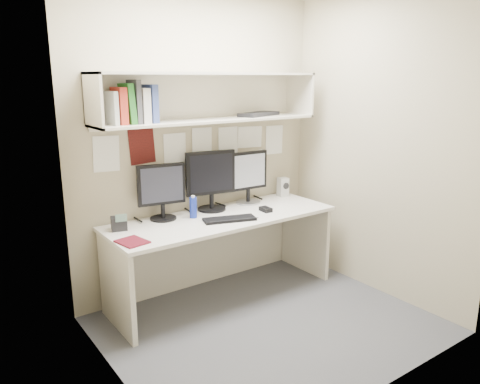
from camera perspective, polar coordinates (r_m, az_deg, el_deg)
floor at (r=3.80m, az=3.58°, el=-15.86°), size 2.40×2.00×0.01m
wall_back at (r=4.16m, az=-4.93°, el=5.75°), size 2.40×0.02×2.60m
wall_front at (r=2.68m, az=17.67°, el=0.62°), size 2.40×0.02×2.60m
wall_left at (r=2.76m, az=-15.67°, el=1.14°), size 0.02×2.00×2.60m
wall_right at (r=4.21m, az=16.65°, el=5.32°), size 0.02×2.00×2.60m
desk at (r=4.12m, az=-2.13°, el=-7.79°), size 2.00×0.70×0.73m
overhead_hutch at (r=4.01m, az=-4.01°, el=11.49°), size 2.00×0.38×0.40m
pinned_papers at (r=4.17m, az=-4.88°, el=5.06°), size 1.92×0.01×0.48m
monitor_left at (r=3.90m, az=-9.54°, el=0.32°), size 0.40×0.22×0.47m
monitor_center at (r=4.12m, az=-3.58°, el=1.62°), size 0.45×0.25×0.53m
monitor_right at (r=4.35m, az=0.94°, el=2.03°), size 0.42×0.23×0.49m
keyboard at (r=3.87m, az=-1.29°, el=-3.33°), size 0.46×0.28×0.02m
mouse at (r=4.13m, az=3.15°, el=-2.13°), size 0.08×0.12×0.04m
speaker at (r=4.66m, az=5.25°, el=0.63°), size 0.11×0.11×0.18m
blue_bottle at (r=3.94m, az=-5.73°, el=-1.86°), size 0.06×0.06×0.19m
maroon_notebook at (r=3.45m, az=-13.01°, el=-5.93°), size 0.21×0.25×0.01m
desk_phone at (r=3.73m, az=-14.53°, el=-3.71°), size 0.14×0.13×0.14m
book_stack at (r=3.65m, az=-12.97°, el=10.33°), size 0.35×0.20×0.32m
hutch_tray at (r=4.29m, az=2.31°, el=9.47°), size 0.48×0.31×0.03m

